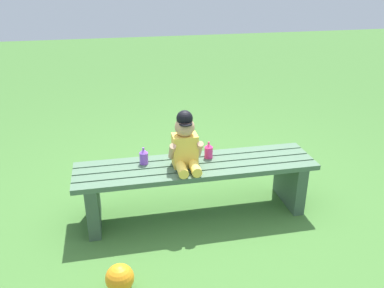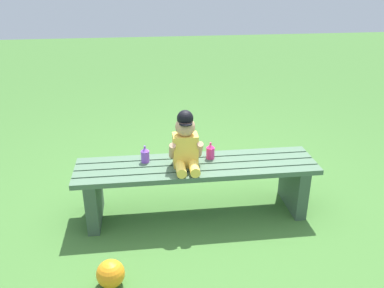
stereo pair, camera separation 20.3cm
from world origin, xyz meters
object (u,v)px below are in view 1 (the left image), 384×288
(park_bench, at_px, (196,179))
(sippy_cup_left, at_px, (144,156))
(toy_ball, at_px, (120,278))
(sippy_cup_right, at_px, (209,150))
(child_figure, at_px, (185,143))

(park_bench, xyz_separation_m, sippy_cup_left, (-0.36, 0.08, 0.18))
(park_bench, bearing_deg, toy_ball, -130.75)
(sippy_cup_right, bearing_deg, sippy_cup_left, 180.00)
(park_bench, xyz_separation_m, toy_ball, (-0.59, -0.68, -0.20))
(child_figure, xyz_separation_m, sippy_cup_left, (-0.28, 0.10, -0.12))
(park_bench, bearing_deg, sippy_cup_left, 167.21)
(sippy_cup_right, bearing_deg, child_figure, -152.14)
(sippy_cup_left, bearing_deg, toy_ball, -106.62)
(child_figure, bearing_deg, park_bench, 13.48)
(park_bench, relative_size, toy_ball, 10.43)
(park_bench, distance_m, sippy_cup_left, 0.41)
(sippy_cup_left, bearing_deg, child_figure, -19.85)
(sippy_cup_right, bearing_deg, toy_ball, -132.44)
(park_bench, xyz_separation_m, child_figure, (-0.08, -0.02, 0.30))
(child_figure, relative_size, sippy_cup_left, 3.26)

